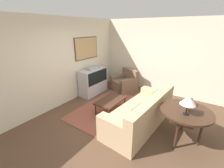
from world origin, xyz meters
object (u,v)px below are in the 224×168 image
(mantel_clock, at_px, (190,103))
(couch, at_px, (141,114))
(coffee_table, at_px, (111,101))
(console_table, at_px, (186,113))
(table_lamp, at_px, (188,100))
(tv, at_px, (93,81))
(armchair, at_px, (125,83))

(mantel_clock, bearing_deg, couch, 104.41)
(coffee_table, bearing_deg, console_table, -92.04)
(table_lamp, bearing_deg, coffee_table, 83.29)
(couch, bearing_deg, coffee_table, -91.95)
(tv, distance_m, table_lamp, 3.52)
(tv, relative_size, table_lamp, 2.80)
(couch, distance_m, table_lamp, 1.25)
(tv, distance_m, coffee_table, 1.53)
(console_table, bearing_deg, coffee_table, 87.96)
(armchair, relative_size, console_table, 1.01)
(couch, xyz_separation_m, mantel_clock, (0.26, -1.00, 0.51))
(tv, bearing_deg, console_table, -104.02)
(armchair, xyz_separation_m, mantel_clock, (-1.56, -2.51, 0.55))
(coffee_table, bearing_deg, mantel_clock, -85.72)
(armchair, distance_m, table_lamp, 3.27)
(armchair, bearing_deg, couch, -27.51)
(armchair, bearing_deg, table_lamp, -15.08)
(couch, xyz_separation_m, console_table, (0.04, -0.99, 0.36))
(tv, height_order, couch, tv)
(armchair, relative_size, table_lamp, 2.64)
(coffee_table, relative_size, console_table, 0.89)
(couch, relative_size, console_table, 2.14)
(coffee_table, xyz_separation_m, console_table, (-0.07, -1.99, 0.32))
(table_lamp, height_order, mantel_clock, table_lamp)
(console_table, distance_m, mantel_clock, 0.27)
(armchair, relative_size, coffee_table, 1.14)
(armchair, xyz_separation_m, console_table, (-1.78, -2.50, 0.40))
(couch, distance_m, console_table, 1.05)
(tv, xyz_separation_m, couch, (-0.86, -2.33, -0.17))
(tv, xyz_separation_m, console_table, (-0.83, -3.31, 0.18))
(tv, relative_size, armchair, 1.06)
(tv, distance_m, mantel_clock, 3.40)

